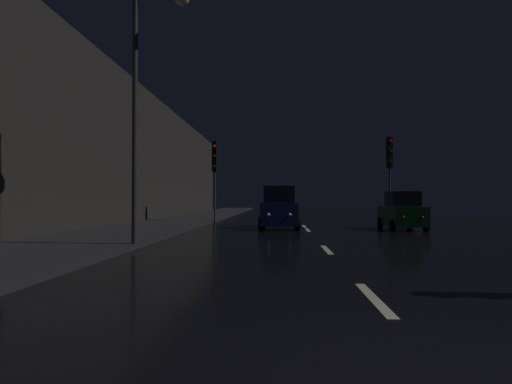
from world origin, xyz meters
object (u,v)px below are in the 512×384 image
at_px(car_approaching_headlights, 279,209).
at_px(traffic_light_far_left, 215,163).
at_px(streetlamp_overhead, 150,79).
at_px(car_parked_right_far, 402,212).
at_px(traffic_light_far_right, 390,160).

bearing_deg(car_approaching_headlights, traffic_light_far_left, -143.12).
xyz_separation_m(streetlamp_overhead, car_parked_right_far, (9.82, 8.93, -4.17)).
relative_size(traffic_light_far_right, car_parked_right_far, 1.45).
relative_size(traffic_light_far_right, streetlamp_overhead, 0.70).
bearing_deg(traffic_light_far_left, traffic_light_far_right, 99.13).
relative_size(traffic_light_far_left, car_approaching_headlights, 1.22).
height_order(traffic_light_far_right, traffic_light_far_left, traffic_light_far_right).
xyz_separation_m(traffic_light_far_right, car_approaching_headlights, (-6.79, -4.96, -2.91)).
xyz_separation_m(traffic_light_far_right, car_parked_right_far, (-0.80, -5.40, -3.04)).
bearing_deg(traffic_light_far_right, car_approaching_headlights, -60.33).
distance_m(traffic_light_far_right, car_parked_right_far, 6.25).
bearing_deg(streetlamp_overhead, car_approaching_headlights, 67.76).
distance_m(traffic_light_far_left, streetlamp_overhead, 14.87).
bearing_deg(streetlamp_overhead, traffic_light_far_right, 53.46).
bearing_deg(streetlamp_overhead, traffic_light_far_left, 90.95).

